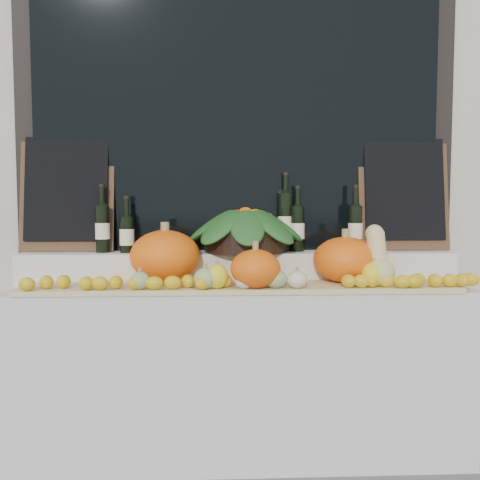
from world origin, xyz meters
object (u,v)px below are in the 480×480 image
object	(u,v)px
pumpkin_left	(165,256)
pumpkin_right	(345,260)
produce_bowl	(246,229)
butternut_squash	(378,260)
wine_bottle_tall	(285,221)

from	to	relation	value
pumpkin_left	pumpkin_right	size ratio (longest dim) A/B	1.10
pumpkin_left	produce_bowl	distance (m)	0.46
butternut_squash	wine_bottle_tall	bearing A→B (deg)	138.57
butternut_squash	pumpkin_left	bearing A→B (deg)	172.32
wine_bottle_tall	butternut_squash	bearing A→B (deg)	-41.43
pumpkin_left	pumpkin_right	xyz separation A→B (m)	(0.90, -0.05, -0.02)
produce_bowl	butternut_squash	bearing A→B (deg)	-25.42
pumpkin_right	wine_bottle_tall	xyz separation A→B (m)	(-0.27, 0.26, 0.18)
pumpkin_right	pumpkin_left	bearing A→B (deg)	177.08
pumpkin_right	produce_bowl	bearing A→B (deg)	157.41
produce_bowl	pumpkin_left	bearing A→B (deg)	-159.06
pumpkin_right	butternut_squash	distance (m)	0.17
pumpkin_left	pumpkin_right	distance (m)	0.90
pumpkin_left	produce_bowl	bearing A→B (deg)	20.94
butternut_squash	pumpkin_right	bearing A→B (deg)	145.49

